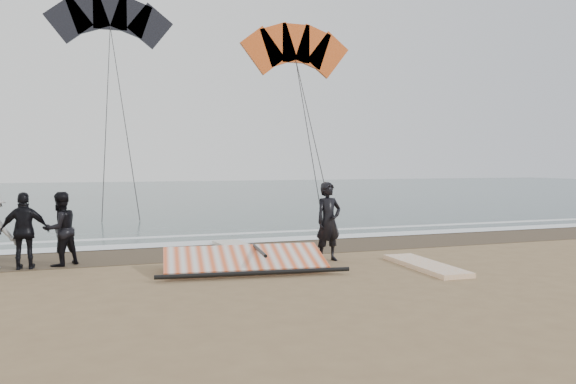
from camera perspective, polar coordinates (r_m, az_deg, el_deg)
name	(u,v)px	position (r m, az deg, el deg)	size (l,w,h in m)	color
ground	(340,281)	(11.20, 5.33, -8.97)	(120.00, 120.00, 0.00)	#8C704C
sea	(157,193)	(43.26, -13.15, -0.14)	(120.00, 54.00, 0.02)	#233838
wet_sand	(271,248)	(15.34, -1.70, -5.68)	(120.00, 2.80, 0.01)	#4C3D2B
foam_near	(257,240)	(16.66, -3.16, -4.91)	(120.00, 0.90, 0.01)	white
foam_far	(243,233)	(18.29, -4.64, -4.21)	(120.00, 0.45, 0.01)	white
man_main	(328,222)	(13.25, 4.13, -3.01)	(0.68, 0.45, 1.87)	black
board_white	(426,265)	(12.84, 13.80, -7.25)	(0.73, 2.61, 0.10)	white
board_cream	(240,248)	(14.99, -4.86, -5.70)	(0.71, 2.67, 0.11)	beige
trio_cluster	(22,230)	(13.63, -25.38, -3.54)	(2.53, 1.09, 1.68)	black
sail_rig	(241,261)	(12.20, -4.84, -7.04)	(3.93, 2.06, 0.49)	black
kite_red	(296,53)	(30.20, 0.79, 13.93)	(6.50, 4.05, 11.08)	#E9571B
kite_dark	(110,23)	(35.75, -17.62, 16.02)	(8.23, 6.24, 15.98)	black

